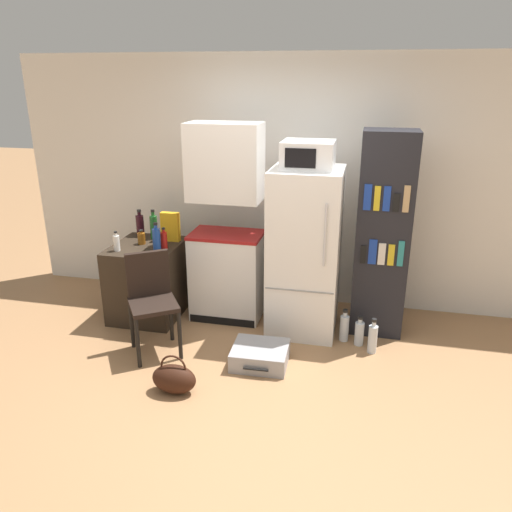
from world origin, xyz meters
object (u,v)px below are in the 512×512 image
Objects in this scene: refrigerator at (305,252)px; water_bottle_front at (359,333)px; water_bottle_middle at (344,327)px; bottle_green_tall at (154,227)px; side_table at (148,280)px; water_bottle_back at (373,338)px; bottle_amber_beer at (141,238)px; bottle_wine_dark at (140,225)px; kitchen_hutch at (226,231)px; bottle_blue_soda at (156,239)px; suitcase_large_flat at (260,355)px; handbag at (174,378)px; cereal_box at (170,227)px; bottle_milk_white at (117,243)px; bookshelf at (383,236)px; bottle_ketchup_red at (164,240)px; microwave at (308,155)px; chair at (151,294)px.

water_bottle_front is (0.56, -0.22, -0.68)m from refrigerator.
bottle_green_tall is at bearing 170.53° from water_bottle_middle.
water_bottle_back is (2.29, -0.29, -0.24)m from side_table.
bottle_amber_beer is 0.51× the size of water_bottle_front.
water_bottle_back is at bearing -12.90° from bottle_wine_dark.
kitchen_hutch is at bearing -4.83° from bottle_green_tall.
bottle_blue_soda reaches higher than suitcase_large_flat.
cereal_box is at bearing 111.28° from handbag.
bottle_green_tall is at bearing 65.64° from bottle_milk_white.
bookshelf is 6.77× the size of bottle_wine_dark.
suitcase_large_flat is (-0.97, -0.88, -0.89)m from bookshelf.
bookshelf is at bearing -0.79° from bottle_green_tall.
water_bottle_middle is at bearing -3.36° from side_table.
water_bottle_middle is at bearing -4.02° from bottle_amber_beer.
bottle_ketchup_red reaches higher than side_table.
bookshelf is 1.59m from suitcase_large_flat.
bookshelf reaches higher than microwave.
bottle_milk_white is at bearing -91.83° from bottle_wine_dark.
handbag is at bearing -65.98° from bottle_ketchup_red.
microwave reaches higher than bottle_amber_beer.
chair is (0.39, -0.68, -0.28)m from bottle_amber_beer.
water_bottle_middle is at bearing -9.71° from cereal_box.
bottle_blue_soda is at bearing -35.42° from side_table.
refrigerator reaches higher than water_bottle_front.
cereal_box is (0.40, 0.41, 0.07)m from bottle_milk_white.
bottle_milk_white is 2.59m from water_bottle_back.
microwave reaches higher than bottle_ketchup_red.
bottle_ketchup_red is at bearing 148.11° from suitcase_large_flat.
chair is (-1.98, -0.84, -0.42)m from bookshelf.
kitchen_hutch reaches higher than bookshelf.
cereal_box is 1.67m from suitcase_large_flat.
handbag is 1.12× the size of water_bottle_middle.
bookshelf is 0.93m from water_bottle_front.
water_bottle_back is (0.26, -0.17, 0.01)m from water_bottle_middle.
side_table is at bearing -175.37° from bookshelf.
side_table is 2.09m from microwave.
chair is (0.11, -0.60, -0.30)m from bottle_ketchup_red.
handbag is at bearing -68.72° from cereal_box.
bookshelf reaches higher than bottle_milk_white.
handbag is (0.53, -1.20, -0.73)m from bottle_ketchup_red.
suitcase_large_flat is at bearing -137.81° from bookshelf.
bottle_amber_beer is 0.29m from bottle_milk_white.
bottle_green_tall is 2.12× the size of bottle_amber_beer.
kitchen_hutch is at bearing 8.20° from bottle_amber_beer.
water_bottle_back is (2.06, -0.23, -0.71)m from bottle_ketchup_red.
handbag reaches higher than water_bottle_front.
refrigerator reaches higher than bottle_blue_soda.
water_bottle_front is (1.84, 0.48, -0.43)m from chair.
water_bottle_front is at bearing 30.25° from suitcase_large_flat.
handbag is 1.78m from water_bottle_front.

